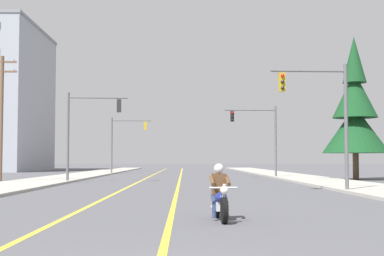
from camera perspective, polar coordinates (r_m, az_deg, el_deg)
lane_stripe_center at (r=51.83m, az=-1.18°, el=-4.93°), size 0.16×100.00×0.01m
lane_stripe_left at (r=51.93m, az=-4.33°, el=-4.92°), size 0.16×100.00×0.01m
sidewalk_kerb_right at (r=47.82m, az=10.93°, el=-4.94°), size 4.40×110.00×0.14m
sidewalk_kerb_left at (r=47.85m, az=-12.68°, el=-4.92°), size 4.40×110.00×0.14m
motorcycle_with_rider at (r=14.71m, az=2.82°, el=-7.01°), size 0.70×2.19×1.46m
traffic_signal_near_right at (r=28.04m, az=13.25°, el=1.91°), size 3.75×0.42×6.20m
traffic_signal_near_left at (r=39.69m, az=-10.72°, el=0.44°), size 4.18×0.56×6.20m
traffic_signal_mid_right at (r=49.15m, az=6.97°, el=-0.26°), size 4.52×0.43×6.20m
traffic_signal_mid_left at (r=62.40m, az=-6.97°, el=-0.89°), size 4.39×0.51×6.20m
utility_pole_left_near at (r=40.04m, az=-18.68°, el=1.31°), size 1.97×0.26×8.55m
conifer_tree_right_verge_far at (r=45.72m, az=16.11°, el=1.40°), size 5.09×5.09×11.20m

